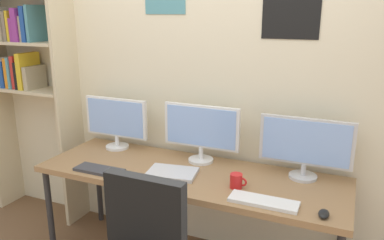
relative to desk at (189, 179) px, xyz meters
name	(u,v)px	position (x,y,z in m)	size (l,w,h in m)	color
wall_back	(212,79)	(0.00, 0.42, 0.61)	(4.47, 0.11, 2.60)	beige
desk	(189,179)	(0.00, 0.00, 0.00)	(2.07, 0.68, 0.74)	#936D47
bookshelf	(21,51)	(-1.64, 0.23, 0.77)	(0.83, 0.28, 2.22)	beige
monitor_left	(116,121)	(-0.71, 0.21, 0.27)	(0.53, 0.18, 0.40)	silver
monitor_center	(201,130)	(0.00, 0.21, 0.29)	(0.56, 0.18, 0.41)	silver
monitor_right	(305,145)	(0.71, 0.21, 0.27)	(0.58, 0.18, 0.40)	silver
keyboard_left	(99,170)	(-0.56, -0.23, 0.06)	(0.34, 0.13, 0.02)	#38383D
keyboard_right	(264,201)	(0.56, -0.23, 0.06)	(0.39, 0.13, 0.02)	silver
computer_mouse	(324,214)	(0.88, -0.25, 0.07)	(0.06, 0.10, 0.03)	black
laptop_closed	(172,173)	(-0.09, -0.08, 0.06)	(0.32, 0.22, 0.02)	silver
coffee_mug	(237,181)	(0.36, -0.10, 0.10)	(0.11, 0.08, 0.09)	red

